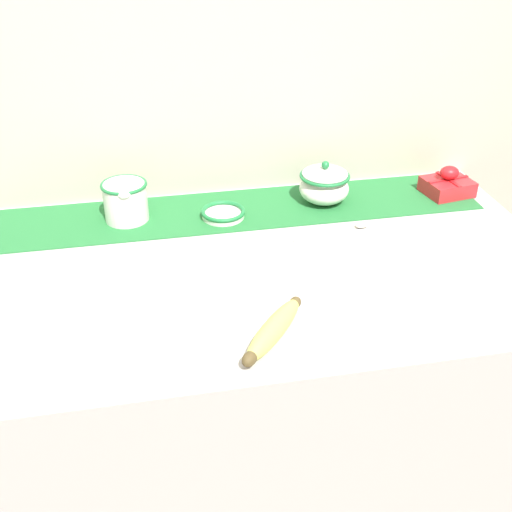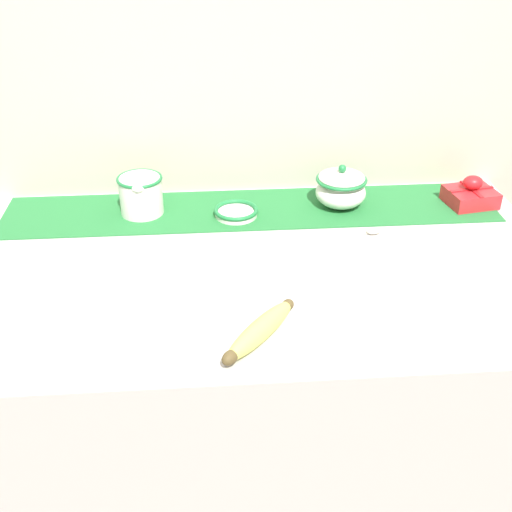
{
  "view_description": "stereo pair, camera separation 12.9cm",
  "coord_description": "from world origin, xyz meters",
  "px_view_note": "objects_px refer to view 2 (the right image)",
  "views": [
    {
      "loc": [
        -0.22,
        -1.14,
        1.63
      ],
      "look_at": [
        -0.01,
        -0.05,
        0.96
      ],
      "focal_mm": 45.0,
      "sensor_mm": 36.0,
      "label": 1
    },
    {
      "loc": [
        -0.1,
        -1.16,
        1.63
      ],
      "look_at": [
        -0.01,
        -0.05,
        0.96
      ],
      "focal_mm": 45.0,
      "sensor_mm": 36.0,
      "label": 2
    }
  ],
  "objects_px": {
    "sugar_bowl": "(341,188)",
    "small_dish": "(236,212)",
    "banana": "(260,330)",
    "gift_box": "(471,195)",
    "cream_pitcher": "(141,193)",
    "spoon": "(366,233)"
  },
  "relations": [
    {
      "from": "sugar_bowl",
      "to": "banana",
      "type": "bearing_deg",
      "value": -115.34
    },
    {
      "from": "sugar_bowl",
      "to": "banana",
      "type": "distance_m",
      "value": 0.56
    },
    {
      "from": "sugar_bowl",
      "to": "small_dish",
      "type": "xyz_separation_m",
      "value": [
        -0.26,
        -0.03,
        -0.04
      ]
    },
    {
      "from": "sugar_bowl",
      "to": "spoon",
      "type": "height_order",
      "value": "sugar_bowl"
    },
    {
      "from": "cream_pitcher",
      "to": "small_dish",
      "type": "relative_size",
      "value": 1.18
    },
    {
      "from": "banana",
      "to": "gift_box",
      "type": "height_order",
      "value": "gift_box"
    },
    {
      "from": "small_dish",
      "to": "banana",
      "type": "xyz_separation_m",
      "value": [
        0.02,
        -0.48,
        0.01
      ]
    },
    {
      "from": "banana",
      "to": "spoon",
      "type": "xyz_separation_m",
      "value": [
        0.27,
        0.36,
        -0.02
      ]
    },
    {
      "from": "cream_pitcher",
      "to": "sugar_bowl",
      "type": "distance_m",
      "value": 0.49
    },
    {
      "from": "cream_pitcher",
      "to": "gift_box",
      "type": "height_order",
      "value": "cream_pitcher"
    },
    {
      "from": "small_dish",
      "to": "gift_box",
      "type": "distance_m",
      "value": 0.59
    },
    {
      "from": "banana",
      "to": "gift_box",
      "type": "xyz_separation_m",
      "value": [
        0.57,
        0.5,
        0.01
      ]
    },
    {
      "from": "gift_box",
      "to": "sugar_bowl",
      "type": "bearing_deg",
      "value": 177.59
    },
    {
      "from": "small_dish",
      "to": "banana",
      "type": "relative_size",
      "value": 0.59
    },
    {
      "from": "small_dish",
      "to": "spoon",
      "type": "bearing_deg",
      "value": -20.88
    },
    {
      "from": "sugar_bowl",
      "to": "small_dish",
      "type": "bearing_deg",
      "value": -172.59
    },
    {
      "from": "small_dish",
      "to": "sugar_bowl",
      "type": "bearing_deg",
      "value": 7.41
    },
    {
      "from": "spoon",
      "to": "gift_box",
      "type": "bearing_deg",
      "value": 12.31
    },
    {
      "from": "small_dish",
      "to": "spoon",
      "type": "height_order",
      "value": "small_dish"
    },
    {
      "from": "sugar_bowl",
      "to": "small_dish",
      "type": "distance_m",
      "value": 0.26
    },
    {
      "from": "banana",
      "to": "cream_pitcher",
      "type": "bearing_deg",
      "value": 115.66
    },
    {
      "from": "gift_box",
      "to": "cream_pitcher",
      "type": "bearing_deg",
      "value": 178.96
    }
  ]
}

